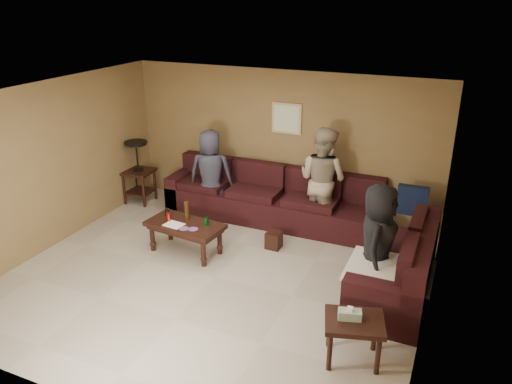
% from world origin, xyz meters
% --- Properties ---
extents(room, '(5.60, 5.50, 2.50)m').
position_xyz_m(room, '(0.00, 0.00, 1.66)').
color(room, '#B7AD9B').
rests_on(room, ground).
extents(sectional_sofa, '(4.65, 2.90, 0.97)m').
position_xyz_m(sectional_sofa, '(0.81, 1.52, 0.33)').
color(sectional_sofa, black).
rests_on(sectional_sofa, ground).
extents(coffee_table, '(1.21, 0.70, 0.76)m').
position_xyz_m(coffee_table, '(-0.74, 0.47, 0.41)').
color(coffee_table, black).
rests_on(coffee_table, ground).
extents(end_table_left, '(0.55, 0.55, 1.17)m').
position_xyz_m(end_table_left, '(-2.53, 1.82, 0.61)').
color(end_table_left, black).
rests_on(end_table_left, ground).
extents(side_table_right, '(0.73, 0.65, 0.65)m').
position_xyz_m(side_table_right, '(2.12, -0.87, 0.43)').
color(side_table_right, black).
rests_on(side_table_right, ground).
extents(waste_bin, '(0.23, 0.23, 0.26)m').
position_xyz_m(waste_bin, '(0.43, 1.12, 0.13)').
color(waste_bin, black).
rests_on(waste_bin, ground).
extents(wall_art, '(0.52, 0.04, 0.52)m').
position_xyz_m(wall_art, '(0.10, 2.48, 1.70)').
color(wall_art, tan).
rests_on(wall_art, ground).
extents(person_left, '(0.87, 0.70, 1.54)m').
position_xyz_m(person_left, '(-1.03, 1.84, 0.77)').
color(person_left, '#303343').
rests_on(person_left, ground).
extents(person_middle, '(1.01, 0.89, 1.74)m').
position_xyz_m(person_middle, '(0.89, 2.05, 0.87)').
color(person_middle, tan).
rests_on(person_middle, ground).
extents(person_right, '(0.51, 0.77, 1.56)m').
position_xyz_m(person_right, '(2.09, 0.40, 0.78)').
color(person_right, black).
rests_on(person_right, ground).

